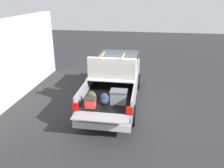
% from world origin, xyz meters
% --- Properties ---
extents(ground_plane, '(40.00, 40.00, 0.00)m').
position_xyz_m(ground_plane, '(0.00, 0.00, 0.00)').
color(ground_plane, '#262628').
extents(pickup_truck, '(6.05, 2.06, 2.23)m').
position_xyz_m(pickup_truck, '(0.35, -0.00, 0.94)').
color(pickup_truck, gray).
rests_on(pickup_truck, ground_plane).
extents(building_facade, '(8.13, 0.36, 3.53)m').
position_xyz_m(building_facade, '(-0.20, 4.46, 1.77)').
color(building_facade, beige).
rests_on(building_facade, ground_plane).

